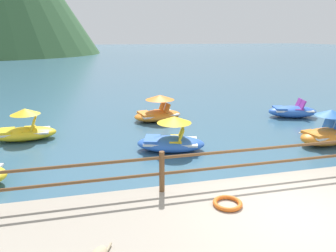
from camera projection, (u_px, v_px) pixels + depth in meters
The scene contains 8 objects.
ground_plane at pixel (118, 64), 43.68m from camera, with size 200.00×200.00×0.00m, color #38607A.
dock_railing at pixel (259, 158), 7.52m from camera, with size 23.92×0.12×0.95m.
life_ring at pixel (228, 203), 6.52m from camera, with size 0.61×0.61×0.09m, color orange.
pedal_boat_0 at pixel (326, 133), 11.30m from camera, with size 2.28×1.47×1.27m.
pedal_boat_1 at pixel (24, 130), 11.80m from camera, with size 2.31×1.19×1.20m.
pedal_boat_2 at pixel (158, 112), 14.52m from camera, with size 2.43×1.76×1.18m.
pedal_boat_3 at pixel (171, 139), 10.71m from camera, with size 2.54×1.82×1.20m.
pedal_boat_5 at pixel (292, 111), 15.14m from camera, with size 2.47×1.66×0.87m.
Camera 1 is at (-3.78, -4.75, 3.78)m, focal length 33.77 mm.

